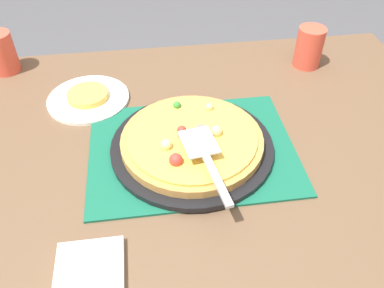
% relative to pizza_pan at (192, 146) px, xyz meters
% --- Properties ---
extents(dining_table, '(1.40, 1.00, 0.75)m').
position_rel_pizza_pan_xyz_m(dining_table, '(0.00, 0.00, -0.12)').
color(dining_table, brown).
rests_on(dining_table, ground_plane).
extents(placemat, '(0.48, 0.36, 0.01)m').
position_rel_pizza_pan_xyz_m(placemat, '(0.00, 0.00, -0.01)').
color(placemat, '#145B42').
rests_on(placemat, dining_table).
extents(pizza_pan, '(0.38, 0.38, 0.01)m').
position_rel_pizza_pan_xyz_m(pizza_pan, '(0.00, 0.00, 0.00)').
color(pizza_pan, black).
rests_on(pizza_pan, placemat).
extents(pizza, '(0.33, 0.33, 0.05)m').
position_rel_pizza_pan_xyz_m(pizza, '(0.00, 0.00, 0.02)').
color(pizza, '#B78442').
rests_on(pizza, pizza_pan).
extents(plate_near_left, '(0.22, 0.22, 0.01)m').
position_rel_pizza_pan_xyz_m(plate_near_left, '(0.25, -0.23, -0.01)').
color(plate_near_left, white).
rests_on(plate_near_left, dining_table).
extents(served_slice_left, '(0.11, 0.11, 0.02)m').
position_rel_pizza_pan_xyz_m(served_slice_left, '(0.25, -0.23, 0.01)').
color(served_slice_left, '#EAB747').
rests_on(served_slice_left, plate_near_left).
extents(cup_near, '(0.08, 0.08, 0.12)m').
position_rel_pizza_pan_xyz_m(cup_near, '(0.50, -0.42, 0.05)').
color(cup_near, '#E04C38').
rests_on(cup_near, dining_table).
extents(cup_far, '(0.08, 0.08, 0.12)m').
position_rel_pizza_pan_xyz_m(cup_far, '(-0.40, -0.33, 0.05)').
color(cup_far, '#E04C38').
rests_on(cup_far, dining_table).
extents(pizza_server, '(0.08, 0.23, 0.01)m').
position_rel_pizza_pan_xyz_m(pizza_server, '(-0.02, 0.10, 0.06)').
color(pizza_server, silver).
rests_on(pizza_server, pizza).
extents(napkin_stack, '(0.12, 0.12, 0.02)m').
position_rel_pizza_pan_xyz_m(napkin_stack, '(0.22, 0.29, -0.01)').
color(napkin_stack, white).
rests_on(napkin_stack, dining_table).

